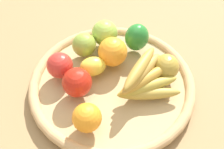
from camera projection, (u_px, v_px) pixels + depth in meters
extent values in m
plane|color=#94754B|center=(112.00, 88.00, 0.81)|extent=(2.40, 2.40, 0.00)
cylinder|color=tan|center=(112.00, 85.00, 0.80)|extent=(0.45, 0.45, 0.03)
torus|color=tan|center=(112.00, 82.00, 0.79)|extent=(0.47, 0.47, 0.03)
sphere|color=red|center=(77.00, 82.00, 0.72)|extent=(0.09, 0.09, 0.08)
sphere|color=#93B544|center=(105.00, 33.00, 0.84)|extent=(0.11, 0.11, 0.08)
sphere|color=#83A13A|center=(84.00, 45.00, 0.81)|extent=(0.10, 0.10, 0.07)
ellipsoid|color=#27792D|center=(137.00, 37.00, 0.83)|extent=(0.10, 0.10, 0.09)
sphere|color=#A88A32|center=(166.00, 67.00, 0.76)|extent=(0.09, 0.09, 0.07)
ellipsoid|color=#B19239|center=(149.00, 94.00, 0.72)|extent=(0.06, 0.17, 0.03)
ellipsoid|color=#AD9837|center=(148.00, 86.00, 0.72)|extent=(0.10, 0.16, 0.03)
ellipsoid|color=#B88B31|center=(145.00, 79.00, 0.72)|extent=(0.14, 0.14, 0.03)
ellipsoid|color=#B68C3C|center=(142.00, 73.00, 0.72)|extent=(0.16, 0.11, 0.03)
ellipsoid|color=#AD8735|center=(140.00, 68.00, 0.71)|extent=(0.17, 0.09, 0.03)
ellipsoid|color=yellow|center=(93.00, 66.00, 0.77)|extent=(0.07, 0.09, 0.05)
sphere|color=red|center=(60.00, 66.00, 0.76)|extent=(0.08, 0.08, 0.07)
sphere|color=orange|center=(113.00, 52.00, 0.79)|extent=(0.11, 0.11, 0.08)
sphere|color=orange|center=(87.00, 118.00, 0.65)|extent=(0.09, 0.09, 0.07)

